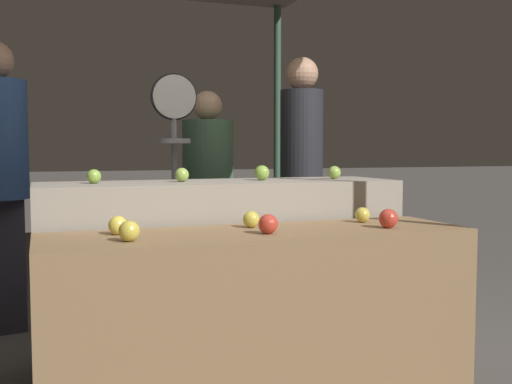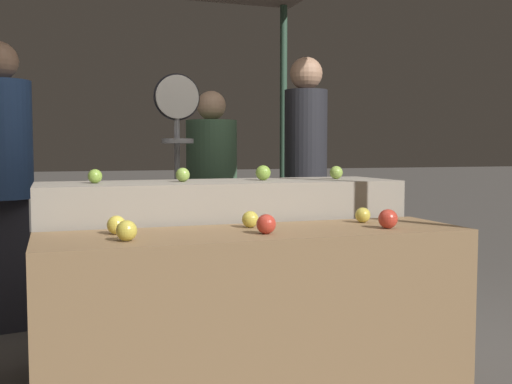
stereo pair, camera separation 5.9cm
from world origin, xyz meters
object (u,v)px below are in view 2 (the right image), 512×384
at_px(person_vendor_at_scale, 212,186).
at_px(person_customer_left, 2,165).
at_px(produce_scale, 177,143).
at_px(person_customer_right, 306,159).

xyz_separation_m(person_vendor_at_scale, person_customer_left, (-1.37, -0.04, 0.16)).
xyz_separation_m(produce_scale, person_customer_right, (1.03, 0.34, -0.11)).
xyz_separation_m(produce_scale, person_vendor_at_scale, (0.31, 0.36, -0.30)).
bearing_deg(person_customer_left, person_vendor_at_scale, 170.03).
relative_size(person_vendor_at_scale, person_customer_right, 0.85).
height_order(person_vendor_at_scale, person_customer_left, person_customer_left).
distance_m(person_vendor_at_scale, person_customer_right, 0.74).
xyz_separation_m(produce_scale, person_customer_left, (-1.05, 0.32, -0.14)).
bearing_deg(produce_scale, person_customer_right, 18.34).
height_order(produce_scale, person_customer_left, person_customer_left).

